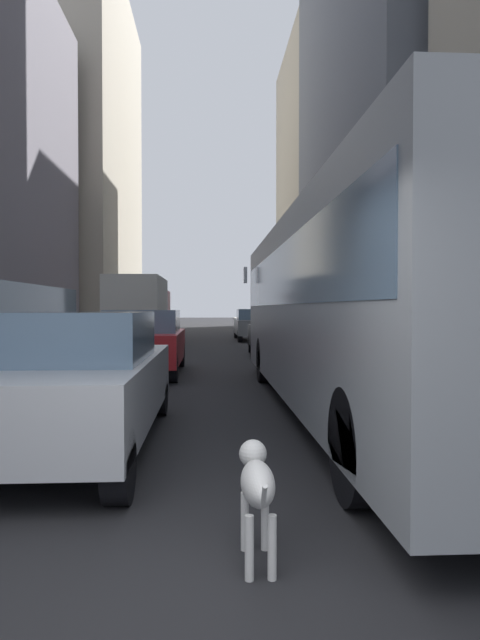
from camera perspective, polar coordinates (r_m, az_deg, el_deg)
ground_plane at (r=37.68m, az=-3.91°, el=-1.30°), size 120.00×120.00×0.00m
sidewalk_left at (r=38.17m, az=-12.50°, el=-1.18°), size 2.40×110.00×0.15m
sidewalk_right at (r=38.04m, az=4.71°, el=-1.16°), size 2.40×110.00×0.15m
building_left_far at (r=50.44m, az=-17.99°, el=15.75°), size 10.77×21.10×28.73m
building_right_far at (r=50.89m, az=10.10°, el=13.22°), size 9.30×14.05×24.51m
transit_bus at (r=9.01m, az=12.06°, el=1.93°), size 2.78×11.53×3.05m
car_grey_wagon at (r=28.51m, az=1.52°, el=-0.45°), size 1.94×4.51×1.62m
car_black_suv at (r=19.00m, az=3.93°, el=-1.32°), size 1.78×3.96×1.62m
car_silver_sedan at (r=6.81m, az=-17.10°, el=-5.90°), size 1.93×4.70×1.62m
car_red_coupe at (r=14.02m, az=-9.91°, el=-2.23°), size 1.85×4.25×1.62m
box_truck at (r=26.11m, az=-10.36°, el=1.22°), size 2.30×7.50×3.05m
dalmatian_dog at (r=3.78m, az=1.75°, el=-16.52°), size 0.22×0.96×0.72m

